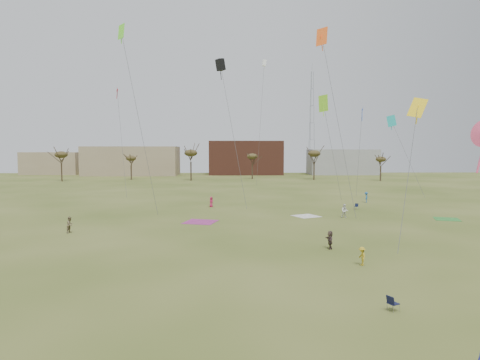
{
  "coord_description": "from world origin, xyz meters",
  "views": [
    {
      "loc": [
        -1.24,
        -32.61,
        8.66
      ],
      "look_at": [
        0.0,
        12.0,
        5.5
      ],
      "focal_mm": 31.38,
      "sensor_mm": 36.0,
      "label": 1
    }
  ],
  "objects": [
    {
      "name": "camp_chair_center",
      "position": [
        7.62,
        -10.81,
        0.26
      ],
      "size": [
        0.71,
        0.69,
        0.87
      ],
      "rotation": [
        0.0,
        0.0,
        2.05
      ],
      "color": "#131634",
      "rests_on": "ground"
    },
    {
      "name": "kites_aloft",
      "position": [
        1.58,
        28.63,
        18.65
      ],
      "size": [
        62.44,
        73.72,
        27.76
      ],
      "color": "red",
      "rests_on": "ground"
    },
    {
      "name": "radio_tower",
      "position": [
        30.0,
        125.0,
        19.21
      ],
      "size": [
        1.51,
        1.72,
        41.0
      ],
      "color": "#9EA3A8",
      "rests_on": "ground"
    },
    {
      "name": "blanket_cream",
      "position": [
        9.0,
        21.82,
        0.0
      ],
      "size": [
        4.01,
        4.01,
        0.03
      ],
      "primitive_type": "cube",
      "rotation": [
        0.0,
        0.0,
        2.02
      ],
      "color": "silver",
      "rests_on": "ground"
    },
    {
      "name": "building_tan_west",
      "position": [
        -65.0,
        122.0,
        4.0
      ],
      "size": [
        20.0,
        12.0,
        8.0
      ],
      "primitive_type": "cube",
      "color": "#937F60",
      "rests_on": "ground"
    },
    {
      "name": "tree_line",
      "position": [
        -2.85,
        79.12,
        7.09
      ],
      "size": [
        117.44,
        49.32,
        8.91
      ],
      "color": "#3A2B1E",
      "rests_on": "ground"
    },
    {
      "name": "flyer_mid_b",
      "position": [
        8.81,
        -1.82,
        0.7
      ],
      "size": [
        0.54,
        0.92,
        1.41
      ],
      "primitive_type": "imported",
      "rotation": [
        0.0,
        0.0,
        4.73
      ],
      "color": "#B49921",
      "rests_on": "ground"
    },
    {
      "name": "building_grey",
      "position": [
        40.0,
        118.0,
        4.5
      ],
      "size": [
        24.0,
        12.0,
        9.0
      ],
      "primitive_type": "cube",
      "color": "gray",
      "rests_on": "ground"
    },
    {
      "name": "spectator_fore_c",
      "position": [
        7.69,
        3.53,
        0.8
      ],
      "size": [
        0.54,
        1.51,
        1.61
      ],
      "primitive_type": "imported",
      "rotation": [
        0.0,
        0.0,
        4.76
      ],
      "color": "#4C3B36",
      "rests_on": "ground"
    },
    {
      "name": "spectator_fore_b",
      "position": [
        -17.92,
        11.48,
        0.86
      ],
      "size": [
        0.84,
        0.97,
        1.72
      ],
      "primitive_type": "imported",
      "rotation": [
        0.0,
        0.0,
        1.32
      ],
      "color": "#796B4D",
      "rests_on": "ground"
    },
    {
      "name": "building_brick",
      "position": [
        5.0,
        120.0,
        6.0
      ],
      "size": [
        26.0,
        16.0,
        12.0
      ],
      "primitive_type": "cube",
      "color": "brown",
      "rests_on": "ground"
    },
    {
      "name": "ground",
      "position": [
        0.0,
        0.0,
        0.0
      ],
      "size": [
        260.0,
        260.0,
        0.0
      ],
      "primitive_type": "plane",
      "color": "#3B4B17",
      "rests_on": "ground"
    },
    {
      "name": "flyer_far_c",
      "position": [
        21.71,
        36.17,
        0.88
      ],
      "size": [
        1.05,
        1.3,
        1.75
      ],
      "primitive_type": "imported",
      "rotation": [
        0.0,
        0.0,
        4.3
      ],
      "color": "#205995",
      "rests_on": "ground"
    },
    {
      "name": "spectator_mid_e",
      "position": [
        13.73,
        20.52,
        0.87
      ],
      "size": [
        0.96,
        0.81,
        1.75
      ],
      "primitive_type": "imported",
      "rotation": [
        0.0,
        0.0,
        6.09
      ],
      "color": "white",
      "rests_on": "ground"
    },
    {
      "name": "flyer_far_b",
      "position": [
        -3.88,
        31.21,
        0.79
      ],
      "size": [
        0.82,
        0.92,
        1.58
      ],
      "primitive_type": "imported",
      "rotation": [
        0.0,
        0.0,
        1.05
      ],
      "color": "#B61F4D",
      "rests_on": "ground"
    },
    {
      "name": "camp_chair_right",
      "position": [
        17.54,
        28.04,
        0.26
      ],
      "size": [
        0.73,
        0.74,
        0.87
      ],
      "rotation": [
        0.0,
        0.0,
        5.61
      ],
      "color": "#121933",
      "rests_on": "ground"
    },
    {
      "name": "blanket_olive",
      "position": [
        26.28,
        18.93,
        0.0
      ],
      "size": [
        3.69,
        3.69,
        0.03
      ],
      "primitive_type": "cube",
      "rotation": [
        0.0,
        0.0,
        1.25
      ],
      "color": "#318732",
      "rests_on": "ground"
    },
    {
      "name": "building_tan",
      "position": [
        -35.0,
        115.0,
        5.0
      ],
      "size": [
        32.0,
        14.0,
        10.0
      ],
      "primitive_type": "cube",
      "color": "#937F60",
      "rests_on": "ground"
    },
    {
      "name": "blanket_plum",
      "position": [
        -4.63,
        17.76,
        0.0
      ],
      "size": [
        4.5,
        4.5,
        0.03
      ],
      "primitive_type": "cube",
      "rotation": [
        0.0,
        0.0,
        2.87
      ],
      "color": "#9C307B",
      "rests_on": "ground"
    }
  ]
}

